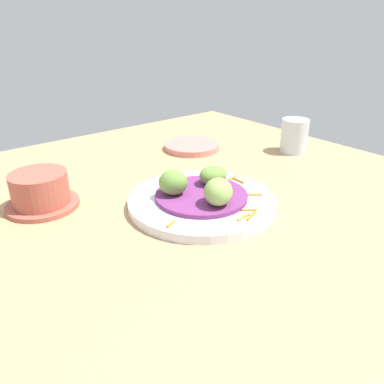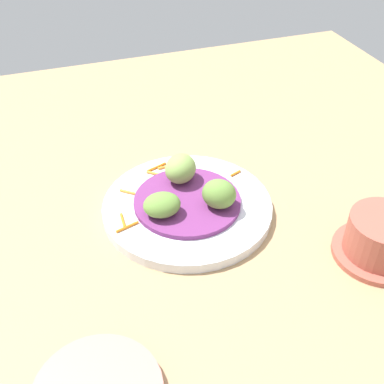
% 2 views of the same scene
% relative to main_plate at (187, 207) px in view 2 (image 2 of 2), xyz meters
% --- Properties ---
extents(table_surface, '(1.10, 1.10, 0.02)m').
position_rel_main_plate_xyz_m(table_surface, '(-0.03, 0.05, -0.02)').
color(table_surface, tan).
rests_on(table_surface, ground).
extents(main_plate, '(0.25, 0.25, 0.02)m').
position_rel_main_plate_xyz_m(main_plate, '(0.00, 0.00, 0.00)').
color(main_plate, silver).
rests_on(main_plate, table_surface).
extents(cabbage_bed, '(0.16, 0.16, 0.01)m').
position_rel_main_plate_xyz_m(cabbage_bed, '(-0.00, 0.00, 0.01)').
color(cabbage_bed, '#702D6B').
rests_on(cabbage_bed, main_plate).
extents(carrot_garnish, '(0.14, 0.22, 0.00)m').
position_rel_main_plate_xyz_m(carrot_garnish, '(-0.05, -0.04, 0.01)').
color(carrot_garnish, orange).
rests_on(carrot_garnish, main_plate).
extents(guac_scoop_left, '(0.05, 0.06, 0.03)m').
position_rel_main_plate_xyz_m(guac_scoop_left, '(0.02, -0.04, 0.03)').
color(guac_scoop_left, olive).
rests_on(guac_scoop_left, cabbage_bed).
extents(guac_scoop_center, '(0.06, 0.06, 0.04)m').
position_rel_main_plate_xyz_m(guac_scoop_center, '(0.03, 0.04, 0.04)').
color(guac_scoop_center, olive).
rests_on(guac_scoop_center, cabbage_bed).
extents(guac_scoop_right, '(0.07, 0.07, 0.04)m').
position_rel_main_plate_xyz_m(guac_scoop_right, '(-0.05, 0.01, 0.04)').
color(guac_scoop_right, '#84A851').
rests_on(guac_scoop_right, cabbage_bed).
extents(terracotta_bowl, '(0.12, 0.12, 0.06)m').
position_rel_main_plate_xyz_m(terracotta_bowl, '(0.17, 0.21, 0.02)').
color(terracotta_bowl, '#A85142').
rests_on(terracotta_bowl, table_surface).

